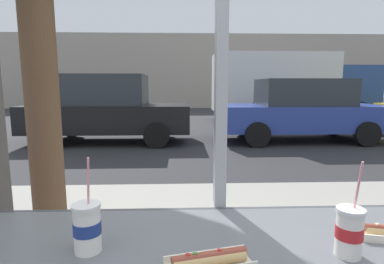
# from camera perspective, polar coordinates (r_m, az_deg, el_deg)

# --- Properties ---
(ground_plane) EXTENTS (60.00, 60.00, 0.00)m
(ground_plane) POSITION_cam_1_polar(r_m,az_deg,el_deg) (9.38, -1.02, -0.79)
(ground_plane) COLOR #2D2D30
(sidewalk_strip) EXTENTS (16.00, 2.80, 0.13)m
(sidewalk_strip) POSITION_cam_1_polar(r_m,az_deg,el_deg) (3.21, 1.30, -18.54)
(sidewalk_strip) COLOR #9E998E
(sidewalk_strip) RESTS_ON ground
(window_wall) EXTENTS (2.76, 0.20, 2.90)m
(window_wall) POSITION_cam_1_polar(r_m,az_deg,el_deg) (1.38, 5.58, 21.43)
(window_wall) COLOR #423D38
(window_wall) RESTS_ON ground
(building_facade_far) EXTENTS (28.00, 1.20, 5.02)m
(building_facade_far) POSITION_cam_1_polar(r_m,az_deg,el_deg) (21.84, -1.69, 11.17)
(building_facade_far) COLOR #A89E8E
(building_facade_far) RESTS_ON ground
(soda_cup_left) EXTENTS (0.09, 0.09, 0.31)m
(soda_cup_left) POSITION_cam_1_polar(r_m,az_deg,el_deg) (1.13, 27.20, -16.09)
(soda_cup_left) COLOR silver
(soda_cup_left) RESTS_ON window_counter
(soda_cup_right) EXTENTS (0.09, 0.09, 0.32)m
(soda_cup_right) POSITION_cam_1_polar(r_m,az_deg,el_deg) (1.09, -18.91, -16.36)
(soda_cup_right) COLOR white
(soda_cup_right) RESTS_ON window_counter
(hotdog_tray_near) EXTENTS (0.28, 0.16, 0.05)m
(hotdog_tray_near) POSITION_cam_1_polar(r_m,az_deg,el_deg) (0.99, 3.31, -22.75)
(hotdog_tray_near) COLOR beige
(hotdog_tray_near) RESTS_ON window_counter
(parked_car_black) EXTENTS (4.32, 1.96, 1.82)m
(parked_car_black) POSITION_cam_1_polar(r_m,az_deg,el_deg) (8.62, -15.44, 4.15)
(parked_car_black) COLOR black
(parked_car_black) RESTS_ON ground
(parked_car_blue) EXTENTS (4.52, 1.95, 1.71)m
(parked_car_blue) POSITION_cam_1_polar(r_m,az_deg,el_deg) (9.03, 19.60, 3.88)
(parked_car_blue) COLOR #283D93
(parked_car_blue) RESTS_ON ground
(box_truck) EXTENTS (6.67, 2.44, 2.86)m
(box_truck) POSITION_cam_1_polar(r_m,az_deg,el_deg) (13.86, 17.63, 8.37)
(box_truck) COLOR silver
(box_truck) RESTS_ON ground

